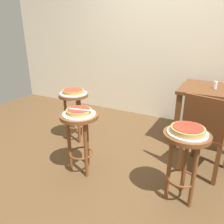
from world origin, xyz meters
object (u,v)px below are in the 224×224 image
object	(u,v)px
pizza_foreground	(79,111)
stool_leftside	(74,106)
stool_foreground	(80,130)
serving_plate_middle	(187,133)
dining_table	(221,98)
wooden_chair	(206,132)
pizza_middle	(188,130)
serving_plate_leftside	(73,93)
condiment_shaker	(215,85)
pizza_server_knife	(80,110)
serving_plate_foreground	(79,114)
stool_middle	(185,152)
pizza_leftside	(73,91)

from	to	relation	value
pizza_foreground	stool_leftside	distance (m)	0.76
stool_foreground	serving_plate_middle	bearing A→B (deg)	3.95
dining_table	wooden_chair	size ratio (longest dim) A/B	1.14
stool_leftside	pizza_middle	bearing A→B (deg)	-17.87
wooden_chair	stool_leftside	bearing A→B (deg)	-179.39
pizza_middle	wooden_chair	size ratio (longest dim) A/B	0.32
wooden_chair	serving_plate_leftside	bearing A→B (deg)	-179.39
condiment_shaker	wooden_chair	distance (m)	0.78
serving_plate_middle	wooden_chair	size ratio (longest dim) A/B	0.38
serving_plate_middle	serving_plate_leftside	xyz separation A→B (m)	(-1.49, 0.48, 0.00)
pizza_server_knife	wooden_chair	bearing A→B (deg)	16.99
serving_plate_middle	pizza_server_knife	xyz separation A→B (m)	(-0.97, -0.09, 0.06)
serving_plate_foreground	stool_leftside	distance (m)	0.75
stool_foreground	serving_plate_leftside	xyz separation A→B (m)	(-0.49, 0.55, 0.17)
dining_table	stool_middle	bearing A→B (deg)	-98.23
pizza_foreground	stool_middle	size ratio (longest dim) A/B	0.38
stool_leftside	condiment_shaker	xyz separation A→B (m)	(1.58, 0.73, 0.31)
pizza_middle	stool_middle	bearing A→B (deg)	-90.00
serving_plate_middle	stool_leftside	world-z (taller)	serving_plate_middle
stool_middle	stool_leftside	size ratio (longest dim) A/B	1.00
serving_plate_foreground	pizza_server_knife	size ratio (longest dim) A/B	1.45
pizza_foreground	stool_middle	bearing A→B (deg)	3.95
pizza_leftside	wooden_chair	bearing A→B (deg)	0.61
pizza_leftside	serving_plate_leftside	bearing A→B (deg)	0.00
pizza_foreground	condiment_shaker	bearing A→B (deg)	49.45
pizza_foreground	pizza_middle	distance (m)	1.00
pizza_leftside	wooden_chair	distance (m)	1.61
serving_plate_foreground	dining_table	xyz separation A→B (m)	(1.18, 1.30, -0.03)
serving_plate_foreground	stool_leftside	size ratio (longest dim) A/B	0.50
pizza_middle	pizza_foreground	bearing A→B (deg)	-176.05
stool_leftside	pizza_server_knife	xyz separation A→B (m)	(0.52, -0.57, 0.23)
serving_plate_foreground	serving_plate_middle	world-z (taller)	same
pizza_foreground	condiment_shaker	size ratio (longest dim) A/B	2.75
serving_plate_leftside	serving_plate_middle	bearing A→B (deg)	-17.87
serving_plate_leftside	condiment_shaker	size ratio (longest dim) A/B	3.91
stool_middle	serving_plate_foreground	bearing A→B (deg)	-176.05
stool_foreground	stool_leftside	distance (m)	0.73
serving_plate_foreground	pizza_server_knife	world-z (taller)	pizza_server_knife
serving_plate_middle	serving_plate_leftside	distance (m)	1.56
stool_middle	wooden_chair	distance (m)	0.51
stool_foreground	dining_table	size ratio (longest dim) A/B	0.66
serving_plate_middle	pizza_foreground	bearing A→B (deg)	-176.05
stool_leftside	dining_table	distance (m)	1.84
stool_foreground	pizza_leftside	size ratio (longest dim) A/B	2.40
pizza_leftside	pizza_middle	bearing A→B (deg)	-17.87
stool_foreground	condiment_shaker	size ratio (longest dim) A/B	7.18
serving_plate_middle	pizza_leftside	distance (m)	1.56
stool_leftside	wooden_chair	size ratio (longest dim) A/B	0.75
stool_foreground	pizza_server_knife	world-z (taller)	pizza_server_knife
wooden_chair	pizza_server_knife	distance (m)	1.25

